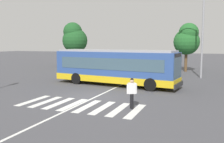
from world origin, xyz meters
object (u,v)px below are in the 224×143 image
parked_car_teal (156,67)px  parked_car_silver (115,66)px  city_transit_bus (115,67)px  twin_arm_street_lamp (203,20)px  pedestrian_crossing_street (132,91)px  background_tree_left (74,38)px  background_tree_right (187,39)px  parked_car_white (134,66)px

parked_car_teal → parked_car_silver: bearing=-179.2°
parked_car_teal → city_transit_bus: bearing=-100.0°
parked_car_teal → twin_arm_street_lamp: bearing=-23.5°
city_transit_bus → parked_car_silver: bearing=110.8°
city_transit_bus → pedestrian_crossing_street: bearing=-62.4°
parked_car_silver → parked_car_teal: (5.26, 0.08, 0.00)m
parked_car_silver → background_tree_left: size_ratio=0.66×
parked_car_silver → twin_arm_street_lamp: twin_arm_street_lamp is taller
city_transit_bus → parked_car_silver: 10.12m
pedestrian_crossing_street → background_tree_right: (1.21, 19.97, 3.16)m
pedestrian_crossing_street → parked_car_white: bearing=106.0°
city_transit_bus → background_tree_left: 18.55m
pedestrian_crossing_street → parked_car_silver: (-7.24, 16.41, -0.20)m
city_transit_bus → background_tree_right: bearing=69.5°
parked_car_white → city_transit_bus: bearing=-83.6°
parked_car_white → background_tree_left: (-10.98, 4.29, 3.68)m
background_tree_left → background_tree_right: 16.94m
parked_car_white → background_tree_left: 12.35m
twin_arm_street_lamp → background_tree_left: bearing=160.9°
parked_car_teal → background_tree_left: background_tree_left is taller
pedestrian_crossing_street → parked_car_teal: 16.61m
city_transit_bus → parked_car_white: (-1.08, 9.51, -0.82)m
city_transit_bus → parked_car_white: 9.61m
city_transit_bus → background_tree_right: size_ratio=1.82×
twin_arm_street_lamp → city_transit_bus: bearing=-133.2°
parked_car_silver → twin_arm_street_lamp: size_ratio=0.46×
parked_car_silver → parked_car_white: (2.51, 0.08, 0.00)m
parked_car_silver → twin_arm_street_lamp: 11.85m
pedestrian_crossing_street → twin_arm_street_lamp: twin_arm_street_lamp is taller
parked_car_silver → parked_car_teal: same height
background_tree_left → parked_car_white: bearing=-21.3°
twin_arm_street_lamp → background_tree_right: twin_arm_street_lamp is taller
parked_car_white → twin_arm_street_lamp: twin_arm_street_lamp is taller
parked_car_silver → background_tree_right: bearing=22.8°
background_tree_left → parked_car_teal: bearing=-17.4°
background_tree_right → twin_arm_street_lamp: bearing=-71.0°
pedestrian_crossing_street → parked_car_white: (-4.73, 16.50, -0.20)m
pedestrian_crossing_street → parked_car_teal: (-1.98, 16.49, -0.20)m
background_tree_right → background_tree_left: bearing=177.2°
twin_arm_street_lamp → background_tree_left: size_ratio=1.43×
parked_car_silver → background_tree_right: size_ratio=0.73×
twin_arm_street_lamp → parked_car_teal: bearing=156.5°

